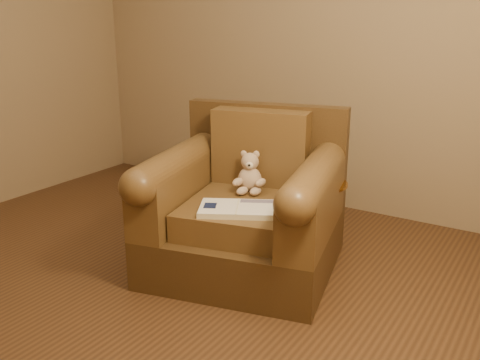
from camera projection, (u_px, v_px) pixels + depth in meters
The scene contains 5 objects.
floor at pixel (131, 295), 3.02m from camera, with size 4.00×4.00×0.00m, color #4D301A.
armchair at pixel (247, 209), 3.28m from camera, with size 1.27×1.23×0.96m.
teddy_bear at pixel (250, 176), 3.31m from camera, with size 0.19×0.22×0.26m.
guidebook at pixel (237, 209), 2.99m from camera, with size 0.49×0.43×0.03m.
side_table at pixel (317, 217), 3.42m from camera, with size 0.36×0.36×0.51m.
Camera 1 is at (1.96, -1.94, 1.52)m, focal length 40.00 mm.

